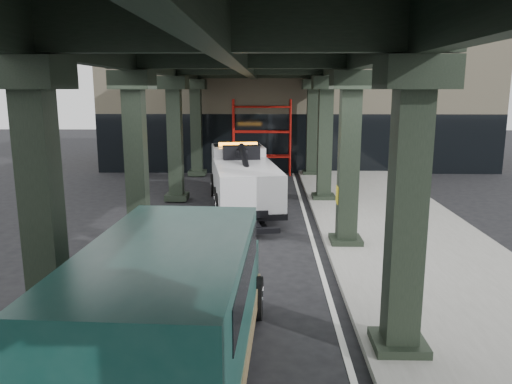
# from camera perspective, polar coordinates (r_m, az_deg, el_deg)

# --- Properties ---
(ground) EXTENTS (90.00, 90.00, 0.00)m
(ground) POSITION_cam_1_polar(r_m,az_deg,el_deg) (12.76, -0.21, -8.99)
(ground) COLOR black
(ground) RESTS_ON ground
(sidewalk) EXTENTS (5.00, 40.00, 0.15)m
(sidewalk) POSITION_cam_1_polar(r_m,az_deg,el_deg) (15.20, 17.31, -5.81)
(sidewalk) COLOR gray
(sidewalk) RESTS_ON ground
(lane_stripe) EXTENTS (0.12, 38.00, 0.01)m
(lane_stripe) POSITION_cam_1_polar(r_m,az_deg,el_deg) (14.71, 6.68, -6.22)
(lane_stripe) COLOR silver
(lane_stripe) RESTS_ON ground
(viaduct) EXTENTS (7.40, 32.00, 6.40)m
(viaduct) POSITION_cam_1_polar(r_m,az_deg,el_deg) (13.99, -1.69, 15.59)
(viaduct) COLOR black
(viaduct) RESTS_ON ground
(building) EXTENTS (22.00, 10.00, 8.00)m
(building) POSITION_cam_1_polar(r_m,az_deg,el_deg) (31.98, 4.46, 10.73)
(building) COLOR #C6B793
(building) RESTS_ON ground
(scaffolding) EXTENTS (3.08, 0.88, 4.00)m
(scaffolding) POSITION_cam_1_polar(r_m,az_deg,el_deg) (26.69, 0.67, 6.52)
(scaffolding) COLOR red
(scaffolding) RESTS_ON ground
(tow_truck) EXTENTS (3.13, 7.72, 2.47)m
(tow_truck) POSITION_cam_1_polar(r_m,az_deg,el_deg) (19.30, -1.59, 1.81)
(tow_truck) COLOR black
(tow_truck) RESTS_ON ground
(towed_van) EXTENTS (2.60, 6.02, 2.40)m
(towed_van) POSITION_cam_1_polar(r_m,az_deg,el_deg) (7.70, -9.31, -13.14)
(towed_van) COLOR #114039
(towed_van) RESTS_ON ground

